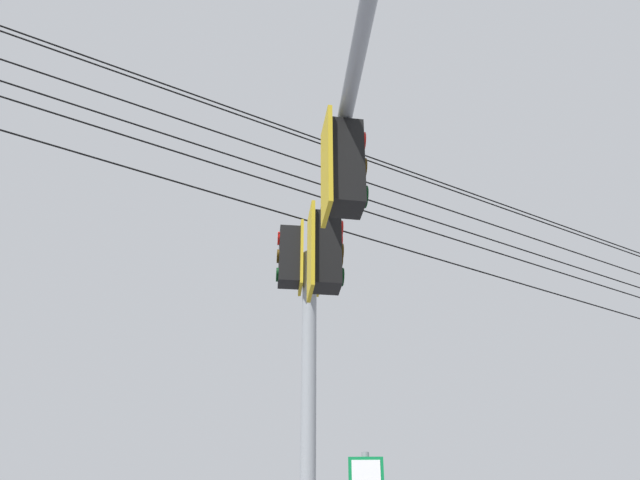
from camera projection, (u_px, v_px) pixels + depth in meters
name	position (u px, v px, depth m)	size (l,w,h in m)	color
signal_mast_assembly	(317.00, 306.00, 8.03)	(5.59, 1.78, 6.47)	gray
overhead_wire_span	(381.00, 195.00, 11.02)	(5.18, 28.58, 1.82)	black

